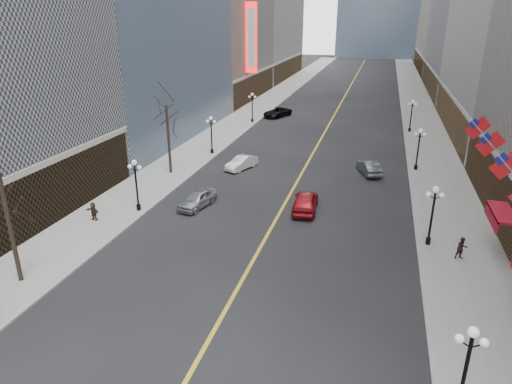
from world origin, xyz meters
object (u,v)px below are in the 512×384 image
Objects in this scene: streetlamp_east_0 at (467,364)px; streetlamp_east_1 at (433,210)px; streetlamp_east_2 at (419,145)px; streetlamp_east_3 at (412,112)px; car_nb_near at (197,199)px; car_sb_mid at (305,201)px; car_sb_far at (369,167)px; streetlamp_west_3 at (252,104)px; car_nb_far at (277,112)px; streetlamp_west_1 at (136,180)px; streetlamp_west_2 at (211,131)px; car_nb_mid at (242,163)px.

streetlamp_east_0 and streetlamp_east_1 have the same top height.
streetlamp_east_2 is 1.00× the size of streetlamp_east_3.
car_sb_mid reaches higher than car_nb_near.
streetlamp_east_0 is at bearing 79.14° from car_sb_far.
streetlamp_west_3 is 6.45m from car_nb_far.
car_nb_near is (4.50, -33.69, -2.15)m from streetlamp_west_3.
streetlamp_west_3 is (0.00, 36.00, 0.00)m from streetlamp_west_1.
streetlamp_west_3 is at bearing -67.26° from car_sb_far.
streetlamp_east_2 is at bearing 37.33° from streetlamp_west_1.
streetlamp_west_2 is 19.01m from car_sb_far.
streetlamp_east_1 is at bearing -56.75° from streetlamp_west_3.
streetlamp_east_3 is 33.49m from car_sb_mid.
car_sb_far is (18.72, -20.49, -2.18)m from streetlamp_west_3.
streetlamp_west_2 is at bearing 90.00° from streetlamp_west_1.
streetlamp_west_2 reaches higher than car_nb_far.
streetlamp_east_1 is 18.00m from streetlamp_east_2.
streetlamp_east_2 is at bearing 51.27° from car_nb_near.
streetlamp_east_3 is at bearing -123.07° from car_sb_far.
streetlamp_east_1 reaches higher than car_sb_mid.
car_nb_far is (-20.80, 57.41, -2.13)m from streetlamp_east_0.
streetlamp_east_1 reaches higher than car_nb_near.
streetlamp_east_1 is 1.03× the size of car_sb_far.
streetlamp_east_2 reaches higher than car_sb_mid.
streetlamp_west_3 is 0.81× the size of car_nb_far.
streetlamp_east_3 is 1.02× the size of car_nb_near.
car_sb_far is (15.92, -25.91, -0.05)m from car_nb_far.
car_nb_far is at bearing 116.67° from streetlamp_east_1.
streetlamp_east_2 is 17.18m from car_sb_mid.
streetlamp_east_1 is at bearing -15.04° from car_nb_mid.
streetlamp_west_2 is 19.74m from car_sb_mid.
streetlamp_east_1 is 1.00× the size of streetlamp_west_3.
streetlamp_east_1 is 46.39m from car_nb_far.
streetlamp_east_1 is 36.00m from streetlamp_east_3.
streetlamp_east_0 is 52.00m from streetlamp_east_3.
streetlamp_west_1 and streetlamp_west_3 have the same top height.
car_sb_far is at bearing 29.45° from car_nb_mid.
streetlamp_east_0 is 1.00× the size of streetlamp_west_2.
car_nb_far is (2.80, 5.41, -2.13)m from streetlamp_west_3.
streetlamp_west_1 is 1.00× the size of streetlamp_west_2.
streetlamp_west_1 reaches higher than car_sb_far.
streetlamp_east_3 reaches higher than car_sb_far.
car_nb_far is at bearing 165.42° from streetlamp_east_3.
car_nb_far is at bearing -77.52° from car_sb_mid.
car_nb_near is at bearing -119.55° from streetlamp_east_3.
car_nb_near is at bearing 23.20° from car_sb_far.
streetlamp_west_3 reaches higher than car_nb_near.
streetlamp_west_1 is 14.52m from car_sb_mid.
streetlamp_east_3 and streetlamp_west_2 have the same top height.
streetlamp_east_2 is 23.60m from streetlamp_west_2.
car_nb_far is 1.26× the size of car_sb_far.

